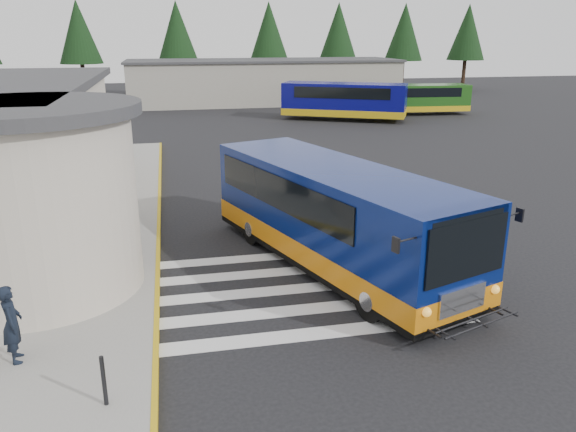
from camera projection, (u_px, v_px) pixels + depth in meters
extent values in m
plane|color=black|center=(304.00, 276.00, 15.91)|extent=(140.00, 140.00, 0.00)
cube|color=gold|center=(159.00, 236.00, 18.81)|extent=(0.12, 34.00, 0.16)
cylinder|color=#BEB1A1|center=(32.00, 205.00, 14.25)|extent=(5.20, 5.20, 4.50)
cylinder|color=#38383A|center=(18.00, 110.00, 13.51)|extent=(5.80, 5.80, 0.30)
cube|color=black|center=(83.00, 199.00, 18.90)|extent=(0.08, 1.20, 2.20)
cube|color=#38383A|center=(93.00, 160.00, 18.59)|extent=(1.20, 1.80, 0.12)
cube|color=silver|center=(315.00, 334.00, 12.83)|extent=(8.00, 0.55, 0.01)
cube|color=silver|center=(303.00, 310.00, 13.95)|extent=(8.00, 0.55, 0.01)
cube|color=silver|center=(292.00, 289.00, 15.07)|extent=(8.00, 0.55, 0.01)
cube|color=silver|center=(284.00, 272.00, 16.18)|extent=(8.00, 0.55, 0.01)
cube|color=silver|center=(276.00, 256.00, 17.30)|extent=(8.00, 0.55, 0.01)
cube|color=gray|center=(264.00, 82.00, 55.56)|extent=(26.00, 8.00, 4.00)
cube|color=#38383A|center=(263.00, 60.00, 54.91)|extent=(26.40, 8.40, 0.20)
cylinder|color=black|center=(84.00, 81.00, 59.51)|extent=(0.44, 0.44, 3.60)
cone|color=black|center=(79.00, 32.00, 57.97)|extent=(4.40, 4.40, 6.40)
cylinder|color=black|center=(180.00, 80.00, 61.49)|extent=(0.44, 0.44, 3.60)
cone|color=black|center=(177.00, 32.00, 59.94)|extent=(4.40, 4.40, 6.40)
cylinder|color=black|center=(269.00, 78.00, 63.46)|extent=(0.44, 0.44, 3.60)
cone|color=black|center=(269.00, 32.00, 61.92)|extent=(4.40, 4.40, 6.40)
cylinder|color=black|center=(337.00, 77.00, 65.04)|extent=(0.44, 0.44, 3.60)
cone|color=black|center=(338.00, 32.00, 63.50)|extent=(4.40, 4.40, 6.40)
cylinder|color=black|center=(402.00, 76.00, 66.62)|extent=(0.44, 0.44, 3.60)
cone|color=black|center=(405.00, 32.00, 65.08)|extent=(4.40, 4.40, 6.40)
cylinder|color=black|center=(463.00, 75.00, 68.20)|extent=(0.44, 0.44, 3.60)
cone|color=black|center=(468.00, 32.00, 66.66)|extent=(4.40, 4.40, 6.40)
cube|color=#071656|center=(334.00, 210.00, 16.17)|extent=(5.74, 10.06, 2.54)
cube|color=#CB710D|center=(333.00, 241.00, 16.47)|extent=(5.77, 10.10, 0.60)
cube|color=black|center=(333.00, 253.00, 16.58)|extent=(5.76, 10.09, 0.24)
cube|color=black|center=(467.00, 250.00, 12.07)|extent=(2.27, 0.84, 1.35)
cube|color=silver|center=(462.00, 300.00, 12.43)|extent=(1.35, 0.52, 0.59)
cube|color=black|center=(278.00, 193.00, 16.04)|extent=(2.37, 6.75, 0.97)
cube|color=black|center=(354.00, 180.00, 17.39)|extent=(2.37, 6.75, 0.97)
cylinder|color=black|center=(372.00, 300.00, 13.31)|extent=(0.65, 1.09, 1.04)
cylinder|color=black|center=(444.00, 279.00, 14.48)|extent=(0.65, 1.09, 1.04)
cylinder|color=black|center=(253.00, 228.00, 18.23)|extent=(0.65, 1.09, 1.04)
cylinder|color=black|center=(314.00, 217.00, 19.40)|extent=(0.65, 1.09, 1.04)
cube|color=black|center=(396.00, 245.00, 11.16)|extent=(0.11, 0.20, 0.32)
cube|color=black|center=(520.00, 215.00, 13.01)|extent=(0.11, 0.20, 0.32)
imported|color=black|center=(12.00, 324.00, 11.28)|extent=(0.52, 0.68, 1.67)
imported|color=black|center=(55.00, 277.00, 13.36)|extent=(1.00, 1.07, 1.74)
cylinder|color=black|center=(104.00, 381.00, 10.00)|extent=(0.08, 0.08, 0.98)
cube|color=#080861|center=(344.00, 99.00, 44.36)|extent=(9.78, 6.77, 2.46)
cube|color=gold|center=(344.00, 112.00, 44.67)|extent=(9.82, 6.82, 0.53)
cube|color=black|center=(344.00, 91.00, 44.18)|extent=(7.90, 5.84, 0.85)
cube|color=#1C4B14|center=(419.00, 97.00, 47.65)|extent=(8.41, 2.85, 2.12)
cube|color=gold|center=(419.00, 108.00, 47.92)|extent=(8.44, 2.88, 0.46)
cube|color=black|center=(420.00, 91.00, 47.50)|extent=(6.58, 2.77, 0.74)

